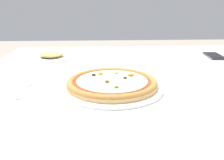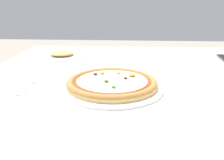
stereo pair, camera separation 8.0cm
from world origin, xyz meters
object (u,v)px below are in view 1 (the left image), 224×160
object	(u,v)px
pizza_plate	(112,84)
cell_phone	(214,56)
dining_table	(161,90)
side_plate	(52,56)
fork	(25,88)

from	to	relation	value
pizza_plate	cell_phone	distance (m)	0.68
dining_table	side_plate	size ratio (longest dim) A/B	7.31
dining_table	side_plate	distance (m)	0.55
dining_table	fork	bearing A→B (deg)	-162.56
pizza_plate	cell_phone	size ratio (longest dim) A/B	2.23
pizza_plate	dining_table	bearing A→B (deg)	38.62
fork	side_plate	bearing A→B (deg)	88.56
fork	cell_phone	world-z (taller)	cell_phone
cell_phone	side_plate	xyz separation A→B (m)	(-0.80, -0.00, 0.01)
pizza_plate	cell_phone	xyz separation A→B (m)	(0.53, 0.43, -0.01)
fork	pizza_plate	bearing A→B (deg)	-1.91
cell_phone	side_plate	size ratio (longest dim) A/B	0.76
cell_phone	side_plate	distance (m)	0.80
fork	cell_phone	size ratio (longest dim) A/B	1.14
side_plate	fork	bearing A→B (deg)	-91.44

